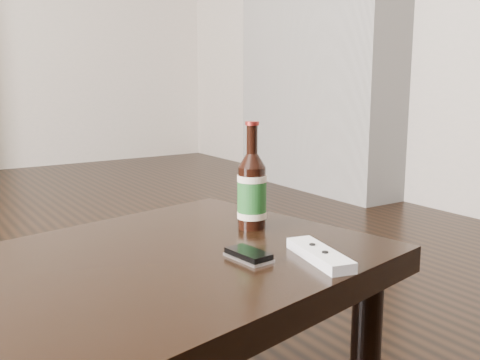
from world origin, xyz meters
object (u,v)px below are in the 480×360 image
coffee_table (102,304)px  remote (320,255)px  phone (248,255)px  beer_bottle (252,191)px

coffee_table → remote: size_ratio=6.37×
coffee_table → remote: (0.35, -0.14, 0.06)m
phone → remote: (0.10, -0.07, 0.00)m
beer_bottle → phone: 0.22m
coffee_table → phone: size_ratio=12.15×
beer_bottle → remote: size_ratio=1.27×
beer_bottle → remote: bearing=-94.4°
beer_bottle → phone: (-0.12, -0.17, -0.07)m
beer_bottle → phone: size_ratio=2.43×
coffee_table → beer_bottle: 0.40m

